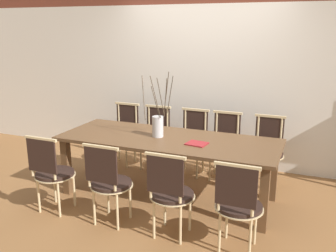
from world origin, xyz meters
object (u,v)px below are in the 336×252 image
at_px(chair_near_center, 170,191).
at_px(vase_centerpiece, 158,125).
at_px(book_stack, 197,144).
at_px(dining_table, 168,145).
at_px(chair_far_center, 192,140).

relative_size(chair_near_center, vase_centerpiece, 1.16).
xyz_separation_m(chair_near_center, book_stack, (0.02, 0.75, 0.27)).
height_order(dining_table, chair_near_center, chair_near_center).
distance_m(dining_table, book_stack, 0.41).
relative_size(dining_table, chair_far_center, 2.86).
height_order(dining_table, vase_centerpiece, vase_centerpiece).
distance_m(dining_table, vase_centerpiece, 0.27).
distance_m(vase_centerpiece, book_stack, 0.56).
bearing_deg(vase_centerpiece, chair_near_center, -59.43).
bearing_deg(vase_centerpiece, dining_table, -6.25).
distance_m(chair_near_center, book_stack, 0.80).
bearing_deg(chair_near_center, book_stack, 88.54).
relative_size(chair_far_center, vase_centerpiece, 1.16).
bearing_deg(chair_far_center, dining_table, 88.55).
bearing_deg(chair_far_center, chair_near_center, 101.69).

